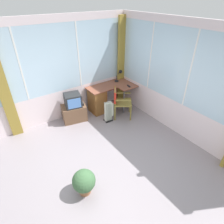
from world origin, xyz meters
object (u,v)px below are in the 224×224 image
object	(u,v)px
desk_lamp	(120,74)
tv_remote	(129,86)
tv_on_stand	(74,109)
potted_plant	(84,182)
desk	(99,99)
wooden_armchair	(119,99)
space_heater	(109,111)

from	to	relation	value
desk_lamp	tv_remote	size ratio (longest dim) A/B	2.41
desk_lamp	tv_on_stand	size ratio (longest dim) A/B	0.44
tv_on_stand	potted_plant	xyz separation A→B (m)	(-0.88, -2.22, -0.07)
desk_lamp	desk	bearing A→B (deg)	-175.77
desk	tv_remote	bearing A→B (deg)	-26.55
wooden_armchair	space_heater	size ratio (longest dim) A/B	1.47
potted_plant	desk	bearing A→B (deg)	52.55
desk_lamp	potted_plant	xyz separation A→B (m)	(-2.51, -2.29, -0.70)
tv_remote	space_heater	xyz separation A→B (m)	(-0.85, -0.21, -0.46)
tv_remote	wooden_armchair	distance (m)	0.56
desk_lamp	wooden_armchair	distance (m)	0.91
desk	potted_plant	xyz separation A→B (m)	(-1.71, -2.23, -0.12)
wooden_armchair	tv_remote	bearing A→B (deg)	19.39
tv_on_stand	desk_lamp	bearing A→B (deg)	2.39
wooden_armchair	desk	bearing A→B (deg)	117.64
desk_lamp	tv_remote	xyz separation A→B (m)	(-0.01, -0.46, -0.22)
desk	tv_on_stand	world-z (taller)	tv_on_stand
wooden_armchair	tv_on_stand	size ratio (longest dim) A/B	1.07
desk	desk_lamp	world-z (taller)	desk_lamp
wooden_armchair	space_heater	world-z (taller)	wooden_armchair
wooden_armchair	space_heater	xyz separation A→B (m)	(-0.36, -0.03, -0.26)
desk_lamp	tv_on_stand	xyz separation A→B (m)	(-1.63, -0.07, -0.62)
tv_remote	tv_on_stand	size ratio (longest dim) A/B	0.18
tv_on_stand	tv_remote	bearing A→B (deg)	-13.44
desk	potted_plant	size ratio (longest dim) A/B	2.61
desk	wooden_armchair	world-z (taller)	wooden_armchair
desk_lamp	potted_plant	size ratio (longest dim) A/B	0.70
tv_remote	desk_lamp	bearing A→B (deg)	100.77
tv_remote	potted_plant	world-z (taller)	tv_remote
desk_lamp	space_heater	world-z (taller)	desk_lamp
potted_plant	tv_remote	bearing A→B (deg)	36.23
tv_remote	space_heater	size ratio (longest dim) A/B	0.25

